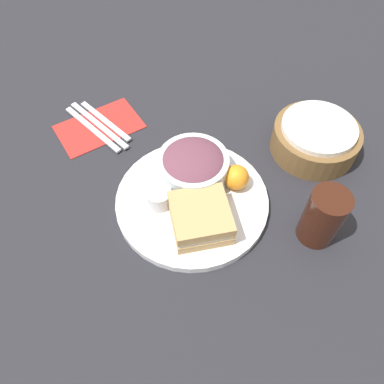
{
  "coord_description": "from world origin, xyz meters",
  "views": [
    {
      "loc": [
        0.34,
        -0.22,
        0.6
      ],
      "look_at": [
        0.0,
        0.0,
        0.04
      ],
      "focal_mm": 35.0,
      "sensor_mm": 36.0,
      "label": 1
    }
  ],
  "objects_px": {
    "plate": "(192,201)",
    "bread_basket": "(315,138)",
    "salad_bowl": "(193,165)",
    "knife": "(99,125)",
    "dressing_cup": "(159,197)",
    "fork": "(92,129)",
    "spoon": "(105,121)",
    "sandwich": "(201,218)",
    "drink_glass": "(323,217)"
  },
  "relations": [
    {
      "from": "sandwich",
      "to": "knife",
      "type": "bearing_deg",
      "value": -172.23
    },
    {
      "from": "salad_bowl",
      "to": "fork",
      "type": "height_order",
      "value": "salad_bowl"
    },
    {
      "from": "plate",
      "to": "sandwich",
      "type": "bearing_deg",
      "value": -18.11
    },
    {
      "from": "fork",
      "to": "salad_bowl",
      "type": "bearing_deg",
      "value": -167.68
    },
    {
      "from": "sandwich",
      "to": "bread_basket",
      "type": "bearing_deg",
      "value": 97.15
    },
    {
      "from": "plate",
      "to": "drink_glass",
      "type": "bearing_deg",
      "value": 40.93
    },
    {
      "from": "dressing_cup",
      "to": "drink_glass",
      "type": "distance_m",
      "value": 0.29
    },
    {
      "from": "plate",
      "to": "salad_bowl",
      "type": "distance_m",
      "value": 0.07
    },
    {
      "from": "sandwich",
      "to": "bread_basket",
      "type": "height_order",
      "value": "bread_basket"
    },
    {
      "from": "bread_basket",
      "to": "knife",
      "type": "distance_m",
      "value": 0.48
    },
    {
      "from": "salad_bowl",
      "to": "drink_glass",
      "type": "relative_size",
      "value": 1.2
    },
    {
      "from": "drink_glass",
      "to": "knife",
      "type": "relative_size",
      "value": 0.57
    },
    {
      "from": "fork",
      "to": "knife",
      "type": "relative_size",
      "value": 0.95
    },
    {
      "from": "salad_bowl",
      "to": "bread_basket",
      "type": "distance_m",
      "value": 0.27
    },
    {
      "from": "spoon",
      "to": "knife",
      "type": "bearing_deg",
      "value": 90.0
    },
    {
      "from": "fork",
      "to": "drink_glass",
      "type": "bearing_deg",
      "value": -165.73
    },
    {
      "from": "sandwich",
      "to": "knife",
      "type": "distance_m",
      "value": 0.35
    },
    {
      "from": "sandwich",
      "to": "drink_glass",
      "type": "distance_m",
      "value": 0.21
    },
    {
      "from": "dressing_cup",
      "to": "knife",
      "type": "xyz_separation_m",
      "value": [
        -0.27,
        -0.01,
        -0.03
      ]
    },
    {
      "from": "sandwich",
      "to": "salad_bowl",
      "type": "bearing_deg",
      "value": 154.27
    },
    {
      "from": "dressing_cup",
      "to": "bread_basket",
      "type": "xyz_separation_m",
      "value": [
        0.04,
        0.35,
        -0.0
      ]
    },
    {
      "from": "fork",
      "to": "dressing_cup",
      "type": "bearing_deg",
      "value": 172.83
    },
    {
      "from": "bread_basket",
      "to": "fork",
      "type": "relative_size",
      "value": 0.94
    },
    {
      "from": "sandwich",
      "to": "bread_basket",
      "type": "relative_size",
      "value": 0.73
    },
    {
      "from": "dressing_cup",
      "to": "drink_glass",
      "type": "bearing_deg",
      "value": 46.44
    },
    {
      "from": "drink_glass",
      "to": "spoon",
      "type": "xyz_separation_m",
      "value": [
        -0.47,
        -0.2,
        -0.05
      ]
    },
    {
      "from": "drink_glass",
      "to": "bread_basket",
      "type": "xyz_separation_m",
      "value": [
        -0.16,
        0.14,
        -0.02
      ]
    },
    {
      "from": "plate",
      "to": "knife",
      "type": "xyz_separation_m",
      "value": [
        -0.29,
        -0.07,
        -0.0
      ]
    },
    {
      "from": "plate",
      "to": "dressing_cup",
      "type": "relative_size",
      "value": 6.08
    },
    {
      "from": "spoon",
      "to": "fork",
      "type": "bearing_deg",
      "value": 90.0
    },
    {
      "from": "plate",
      "to": "salad_bowl",
      "type": "bearing_deg",
      "value": 145.34
    },
    {
      "from": "drink_glass",
      "to": "sandwich",
      "type": "bearing_deg",
      "value": -124.5
    },
    {
      "from": "plate",
      "to": "bread_basket",
      "type": "height_order",
      "value": "bread_basket"
    },
    {
      "from": "plate",
      "to": "bread_basket",
      "type": "bearing_deg",
      "value": 86.23
    },
    {
      "from": "salad_bowl",
      "to": "drink_glass",
      "type": "distance_m",
      "value": 0.25
    },
    {
      "from": "bread_basket",
      "to": "fork",
      "type": "xyz_separation_m",
      "value": [
        -0.3,
        -0.38,
        -0.03
      ]
    },
    {
      "from": "plate",
      "to": "spoon",
      "type": "relative_size",
      "value": 1.71
    },
    {
      "from": "drink_glass",
      "to": "knife",
      "type": "bearing_deg",
      "value": -154.69
    },
    {
      "from": "drink_glass",
      "to": "spoon",
      "type": "bearing_deg",
      "value": -156.65
    },
    {
      "from": "drink_glass",
      "to": "salad_bowl",
      "type": "bearing_deg",
      "value": -150.69
    },
    {
      "from": "plate",
      "to": "fork",
      "type": "xyz_separation_m",
      "value": [
        -0.28,
        -0.08,
        -0.0
      ]
    },
    {
      "from": "dressing_cup",
      "to": "bread_basket",
      "type": "relative_size",
      "value": 0.27
    },
    {
      "from": "salad_bowl",
      "to": "knife",
      "type": "xyz_separation_m",
      "value": [
        -0.25,
        -0.1,
        -0.04
      ]
    },
    {
      "from": "plate",
      "to": "drink_glass",
      "type": "distance_m",
      "value": 0.24
    },
    {
      "from": "fork",
      "to": "spoon",
      "type": "relative_size",
      "value": 1.11
    },
    {
      "from": "plate",
      "to": "knife",
      "type": "distance_m",
      "value": 0.3
    },
    {
      "from": "salad_bowl",
      "to": "spoon",
      "type": "xyz_separation_m",
      "value": [
        -0.25,
        -0.08,
        -0.04
      ]
    },
    {
      "from": "sandwich",
      "to": "salad_bowl",
      "type": "xyz_separation_m",
      "value": [
        -0.1,
        0.05,
        0.01
      ]
    },
    {
      "from": "salad_bowl",
      "to": "spoon",
      "type": "height_order",
      "value": "salad_bowl"
    },
    {
      "from": "plate",
      "to": "dressing_cup",
      "type": "distance_m",
      "value": 0.07
    }
  ]
}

